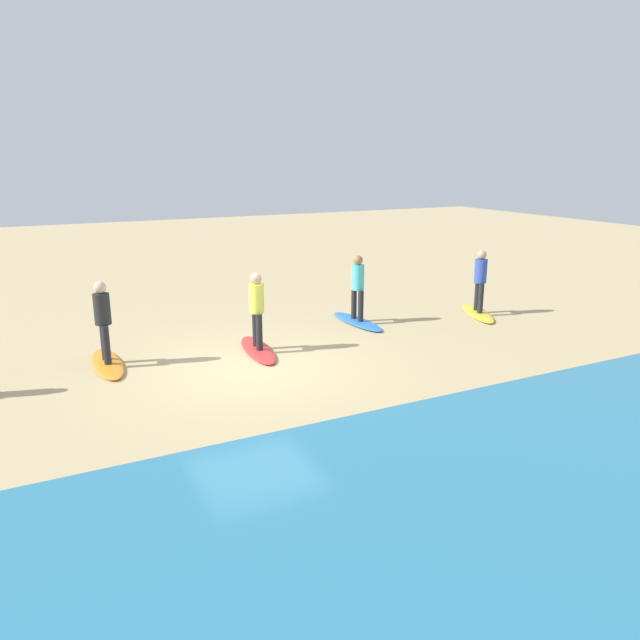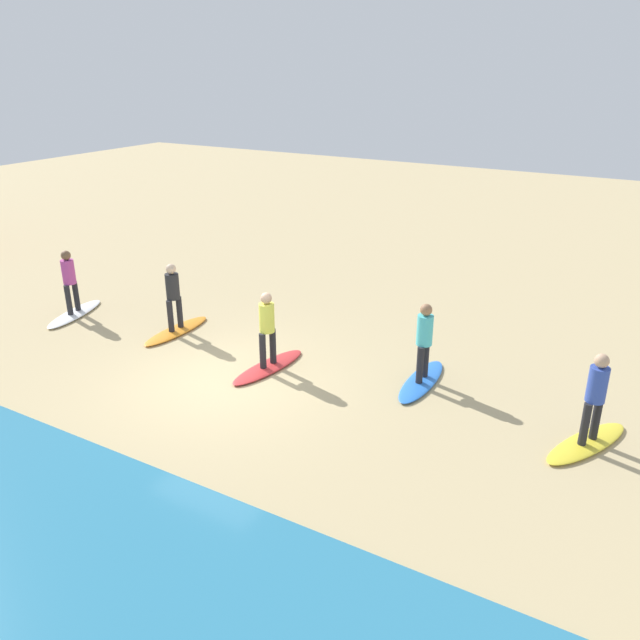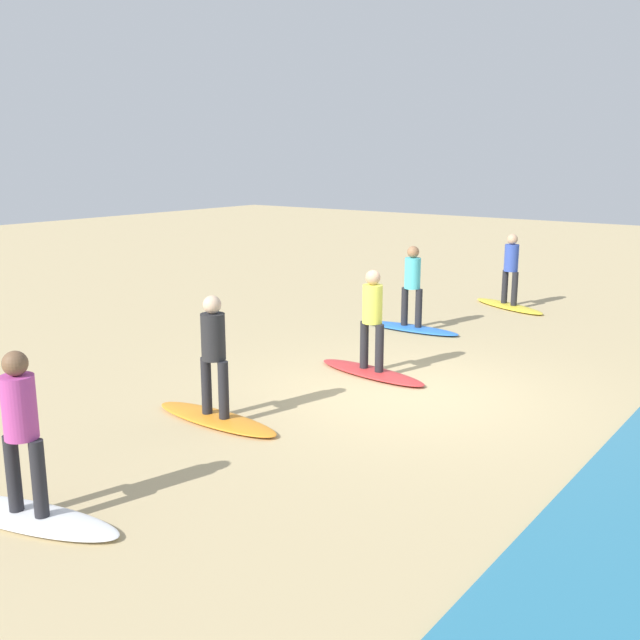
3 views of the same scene
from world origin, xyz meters
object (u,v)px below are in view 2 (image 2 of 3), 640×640
Objects in this scene: surfer_yellow at (596,392)px; surfboard_blue at (421,381)px; surfer_blue at (424,337)px; surfboard_orange at (177,331)px; surfer_red at (267,324)px; surfboard_white at (75,314)px; surfer_orange at (173,292)px; surfboard_yellow at (587,443)px; surfboard_red at (268,367)px; surfer_white at (69,277)px.

surfboard_blue is at bearing -12.29° from surfer_yellow.
surfboard_orange is at bearing 4.79° from surfer_blue.
surfer_red reaches higher than surfboard_white.
surfer_orange is (0.00, -0.00, 0.99)m from surfboard_orange.
surfer_blue and surfer_red have the same top height.
surfboard_yellow is 6.47m from surfer_red.
surfboard_yellow is 6.39m from surfboard_red.
surfer_white is (3.04, 0.47, 0.99)m from surfboard_orange.
surfboard_red is at bearing 170.43° from surfer_orange.
surfboard_white is at bearing -0.39° from surfer_red.
surfboard_orange is at bearing -67.07° from surfboard_yellow.
surfer_yellow is 1.00× the size of surfer_white.
surfboard_orange is (9.43, -0.21, 0.00)m from surfboard_yellow.
surfer_red and surfer_white have the same top height.
surfer_orange reaches higher than surfboard_white.
surfboard_red is at bearing -63.06° from surfboard_yellow.
surfboard_yellow is at bearing 100.08° from surfboard_red.
surfboard_orange is (9.43, -0.21, -0.99)m from surfer_yellow.
surfboard_red is (6.38, 0.31, -0.99)m from surfer_yellow.
surfer_orange is at bearing -67.07° from surfboard_yellow.
surfboard_yellow is at bearing 178.74° from surfer_orange.
surfboard_yellow is 0.99m from surfer_yellow.
surfboard_white is 0.99m from surfer_white.
surfboard_red is (6.38, 0.31, 0.00)m from surfboard_yellow.
surfer_blue is at bearing -118.33° from surfboard_blue.
surfboard_blue is 6.22m from surfer_orange.
surfer_blue is 0.78× the size of surfboard_red.
surfboard_yellow is 12.47m from surfboard_white.
surfer_red is 0.78× the size of surfboard_white.
surfer_yellow is 1.00× the size of surfer_orange.
surfboard_yellow is 1.28× the size of surfer_yellow.
surfboard_blue is at bearing -175.21° from surfer_orange.
surfboard_blue is (3.30, -0.72, -0.99)m from surfer_yellow.
surfer_white is at bearing 8.84° from surfer_orange.
surfer_orange reaches higher than surfboard_orange.
surfboard_orange is 0.99m from surfer_orange.
surfboard_red is at bearing -73.32° from surfboard_blue.
surfer_orange and surfer_white have the same top height.
surfer_white is (3.04, 0.47, 0.00)m from surfer_orange.
surfer_red is at bearing -63.06° from surfboard_yellow.
surfer_orange is at bearing -92.25° from surfboard_red.
surfer_red is at bearing 75.03° from surfboard_white.
surfer_red is 6.08m from surfer_white.
surfboard_red is at bearing 75.03° from surfboard_white.
surfboard_red is 6.16m from surfer_white.
surfboard_orange is 1.28× the size of surfer_white.
surfer_red is 6.16m from surfboard_white.
surfer_blue is (3.30, -0.72, 0.99)m from surfboard_yellow.
surfer_blue is (3.30, -0.72, 0.00)m from surfer_yellow.
surfer_yellow is 12.47m from surfer_white.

